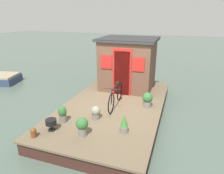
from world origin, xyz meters
TOP-DOWN VIEW (x-y plane):
  - ground_plane at (0.00, 0.00)m, footprint 60.00×60.00m
  - houseboat_deck at (0.00, 0.00)m, footprint 5.89×3.29m
  - houseboat_cabin at (1.83, 0.00)m, footprint 1.97×2.27m
  - bicycle at (-0.14, -0.11)m, footprint 1.75×0.50m
  - potted_plant_geranium at (-2.12, 0.14)m, footprint 0.32×0.32m
  - potted_plant_basil at (-1.17, 0.18)m, footprint 0.28×0.28m
  - potted_plant_lavender at (0.17, -1.14)m, footprint 0.34×0.34m
  - potted_plant_sage at (-1.60, -0.83)m, footprint 0.23×0.23m
  - potted_plant_thyme at (-1.67, 1.01)m, footprint 0.24×0.24m
  - charcoal_grill at (-2.17, 1.05)m, footprint 0.29×0.29m
  - mooring_bollard at (-2.60, 1.30)m, footprint 0.15×0.15m

SIDE VIEW (x-z plane):
  - ground_plane at x=0.00m, z-range 0.00..0.00m
  - houseboat_deck at x=0.00m, z-range 0.00..0.44m
  - mooring_bollard at x=-2.60m, z-range 0.45..0.71m
  - potted_plant_basil at x=-1.17m, z-range 0.45..0.85m
  - charcoal_grill at x=-2.17m, z-range 0.52..0.84m
  - potted_plant_sage at x=-1.60m, z-range 0.43..0.94m
  - potted_plant_thyme at x=-1.67m, z-range 0.44..0.95m
  - potted_plant_lavender at x=0.17m, z-range 0.46..0.97m
  - potted_plant_geranium at x=-2.12m, z-range 0.48..0.98m
  - bicycle at x=-0.14m, z-range 0.42..1.22m
  - houseboat_cabin at x=1.83m, z-range 0.45..2.54m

